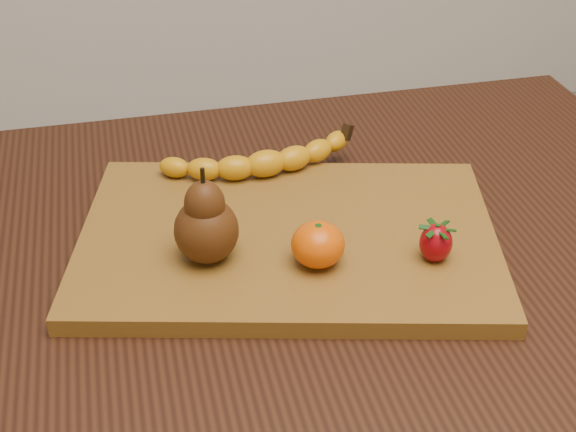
{
  "coord_description": "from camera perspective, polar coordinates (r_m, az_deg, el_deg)",
  "views": [
    {
      "loc": [
        -0.18,
        -0.71,
        1.27
      ],
      "look_at": [
        -0.01,
        -0.01,
        0.8
      ],
      "focal_mm": 50.0,
      "sensor_mm": 36.0,
      "label": 1
    }
  ],
  "objects": [
    {
      "name": "table",
      "position": [
        0.95,
        0.54,
        -6.55
      ],
      "size": [
        1.0,
        0.7,
        0.76
      ],
      "color": "black",
      "rests_on": "ground"
    },
    {
      "name": "cutting_board",
      "position": [
        0.88,
        0.0,
        -1.64
      ],
      "size": [
        0.51,
        0.4,
        0.02
      ],
      "primitive_type": "cube",
      "rotation": [
        0.0,
        0.0,
        -0.24
      ],
      "color": "brown",
      "rests_on": "table"
    },
    {
      "name": "banana",
      "position": [
        0.96,
        -1.6,
        3.75
      ],
      "size": [
        0.21,
        0.07,
        0.03
      ],
      "primitive_type": null,
      "rotation": [
        0.0,
        0.0,
        0.09
      ],
      "color": "#D29009",
      "rests_on": "cutting_board"
    },
    {
      "name": "pear",
      "position": [
        0.81,
        -5.9,
        0.07
      ],
      "size": [
        0.08,
        0.08,
        0.1
      ],
      "primitive_type": null,
      "rotation": [
        0.0,
        0.0,
        0.23
      ],
      "color": "#46240B",
      "rests_on": "cutting_board"
    },
    {
      "name": "mandarin",
      "position": [
        0.81,
        2.14,
        -2.03
      ],
      "size": [
        0.07,
        0.07,
        0.05
      ],
      "primitive_type": "ellipsoid",
      "rotation": [
        0.0,
        0.0,
        0.42
      ],
      "color": "#DA4F02",
      "rests_on": "cutting_board"
    },
    {
      "name": "strawberry",
      "position": [
        0.83,
        10.48,
        -1.8
      ],
      "size": [
        0.05,
        0.05,
        0.04
      ],
      "primitive_type": null,
      "rotation": [
        0.0,
        0.0,
        -0.43
      ],
      "color": "#92040C",
      "rests_on": "cutting_board"
    }
  ]
}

